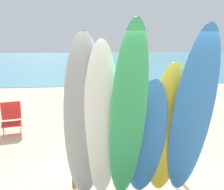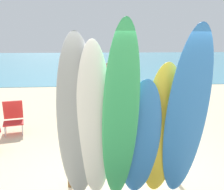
{
  "view_description": "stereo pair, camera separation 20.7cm",
  "coord_description": "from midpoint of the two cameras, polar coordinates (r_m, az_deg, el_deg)",
  "views": [
    {
      "loc": [
        -0.79,
        -3.98,
        2.4
      ],
      "look_at": [
        0.0,
        2.11,
        1.11
      ],
      "focal_mm": 41.7,
      "sensor_mm": 36.0,
      "label": 1
    },
    {
      "loc": [
        -0.58,
        -4.0,
        2.4
      ],
      "look_at": [
        0.0,
        2.11,
        1.11
      ],
      "focal_mm": 41.7,
      "sensor_mm": 36.0,
      "label": 2
    }
  ],
  "objects": [
    {
      "name": "beachgoer_near_rack",
      "position": [
        7.96,
        -0.69,
        1.51
      ],
      "size": [
        0.44,
        0.57,
        1.69
      ],
      "rotation": [
        0.0,
        0.0,
        1.06
      ],
      "color": "tan",
      "rests_on": "ground"
    },
    {
      "name": "beachgoer_by_water",
      "position": [
        5.87,
        -5.52,
        -3.52
      ],
      "size": [
        0.39,
        0.45,
        1.48
      ],
      "rotation": [
        0.0,
        0.0,
        0.88
      ],
      "color": "brown",
      "rests_on": "ground"
    },
    {
      "name": "beachgoer_strolling",
      "position": [
        9.35,
        -0.04,
        2.94
      ],
      "size": [
        0.57,
        0.38,
        1.66
      ],
      "rotation": [
        0.0,
        0.0,
        3.63
      ],
      "color": "#9E704C",
      "rests_on": "ground"
    },
    {
      "name": "surfboard_rack",
      "position": [
        4.47,
        4.01,
        -13.37
      ],
      "size": [
        1.94,
        0.07,
        0.67
      ],
      "color": "brown",
      "rests_on": "ground"
    },
    {
      "name": "surfboard_blue_5",
      "position": [
        3.75,
        17.3,
        -5.59
      ],
      "size": [
        0.63,
        0.96,
        2.62
      ],
      "primitive_type": "ellipsoid",
      "rotation": [
        0.32,
        0.0,
        -0.08
      ],
      "color": "#337AD1",
      "rests_on": "ground"
    },
    {
      "name": "beachgoer_midbeach",
      "position": [
        9.28,
        -6.28,
        2.46
      ],
      "size": [
        0.41,
        0.51,
        1.56
      ],
      "rotation": [
        0.0,
        0.0,
        4.12
      ],
      "color": "tan",
      "rests_on": "ground"
    },
    {
      "name": "beachgoer_photographing",
      "position": [
        12.07,
        -2.83,
        4.9
      ],
      "size": [
        0.43,
        0.62,
        1.64
      ],
      "rotation": [
        0.0,
        0.0,
        1.74
      ],
      "color": "tan",
      "rests_on": "ground"
    },
    {
      "name": "ground",
      "position": [
        18.16,
        -3.26,
        4.21
      ],
      "size": [
        60.0,
        60.0,
        0.0
      ],
      "primitive_type": "plane",
      "color": "beige"
    },
    {
      "name": "surfboard_blue_3",
      "position": [
        3.83,
        7.77,
        -10.17
      ],
      "size": [
        0.6,
        0.67,
        1.94
      ],
      "primitive_type": "ellipsoid",
      "rotation": [
        0.3,
        0.0,
        0.03
      ],
      "color": "#337AD1",
      "rests_on": "ground"
    },
    {
      "name": "surfboard_white_1",
      "position": [
        3.57,
        -2.2,
        -7.46
      ],
      "size": [
        0.53,
        0.88,
        2.44
      ],
      "primitive_type": "ellipsoid",
      "rotation": [
        0.31,
        0.0,
        -0.06
      ],
      "color": "white",
      "rests_on": "ground"
    },
    {
      "name": "ocean_water",
      "position": [
        33.85,
        -4.33,
        7.74
      ],
      "size": [
        60.0,
        40.0,
        0.02
      ],
      "primitive_type": "cube",
      "color": "teal",
      "rests_on": "ground"
    },
    {
      "name": "surfboard_grey_0",
      "position": [
        3.57,
        -5.98,
        -6.75
      ],
      "size": [
        0.56,
        0.84,
        2.53
      ],
      "primitive_type": "ellipsoid",
      "rotation": [
        0.29,
        0.0,
        0.03
      ],
      "color": "#999EA3",
      "rests_on": "ground"
    },
    {
      "name": "surfboard_green_2",
      "position": [
        3.44,
        3.52,
        -6.24
      ],
      "size": [
        0.48,
        0.98,
        2.66
      ],
      "primitive_type": "ellipsoid",
      "rotation": [
        0.33,
        0.0,
        0.0
      ],
      "color": "#38B266",
      "rests_on": "ground"
    },
    {
      "name": "beach_chair_red",
      "position": [
        7.36,
        -20.08,
        -4.38
      ],
      "size": [
        0.64,
        0.74,
        0.84
      ],
      "rotation": [
        0.0,
        0.0,
        0.24
      ],
      "color": "#B7B7BC",
      "rests_on": "ground"
    },
    {
      "name": "surfboard_yellow_4",
      "position": [
        3.89,
        12.11,
        -8.34
      ],
      "size": [
        0.58,
        0.66,
        2.15
      ],
      "primitive_type": "ellipsoid",
      "rotation": [
        0.26,
        0.0,
        -0.04
      ],
      "color": "yellow",
      "rests_on": "ground"
    }
  ]
}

